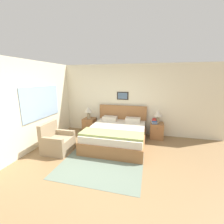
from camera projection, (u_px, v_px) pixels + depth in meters
The scene contains 15 objects.
ground_plane at pixel (101, 173), 3.38m from camera, with size 16.00×16.00×0.00m, color olive.
wall_back at pixel (123, 100), 5.68m from camera, with size 7.02×0.09×2.60m.
wall_left at pixel (46, 103), 4.93m from camera, with size 0.08×5.11×2.60m.
area_rug_main at pixel (101, 164), 3.74m from camera, with size 2.03×1.72×0.01m.
bed at pixel (117, 135), 4.86m from camera, with size 1.80×2.09×1.09m.
armchair at pixel (57, 142), 4.33m from camera, with size 0.73×0.75×0.86m.
nightstand_near_window at pixel (90, 125), 5.93m from camera, with size 0.45×0.49×0.55m.
nightstand_by_door at pixel (157, 131), 5.31m from camera, with size 0.45×0.49×0.55m.
table_lamp_near_window at pixel (88, 110), 5.77m from camera, with size 0.29×0.29×0.48m.
table_lamp_by_door at pixel (158, 114), 5.15m from camera, with size 0.29×0.29×0.48m.
book_thick_bottom at pixel (154, 123), 5.23m from camera, with size 0.21×0.26×0.03m.
book_hardcover_middle at pixel (154, 122), 5.22m from camera, with size 0.21×0.23×0.03m.
book_novel_upper at pixel (154, 121), 5.21m from camera, with size 0.17×0.27×0.04m.
book_slim_near_top at pixel (154, 120), 5.21m from camera, with size 0.18×0.24×0.03m.
book_paperback_top at pixel (154, 119), 5.20m from camera, with size 0.17×0.29×0.03m.
Camera 1 is at (0.98, -2.83, 2.10)m, focal length 24.00 mm.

